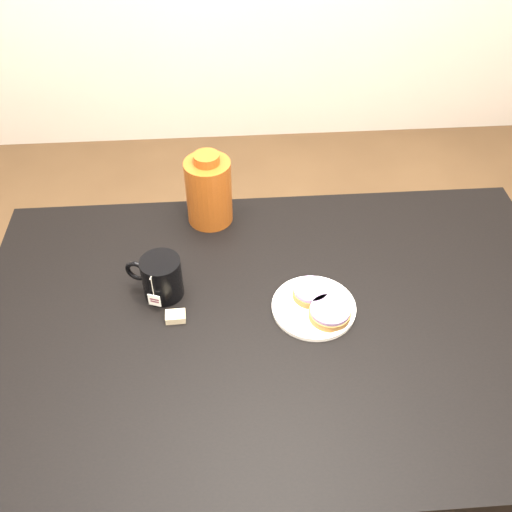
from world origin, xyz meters
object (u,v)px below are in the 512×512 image
bagel_package (209,190)px  teabag_pouch (176,317)px  bagel_back (311,292)px  plate (314,307)px  bagel_front (330,313)px  mug (161,277)px  table (279,341)px

bagel_package → teabag_pouch: bearing=-103.4°
bagel_back → teabag_pouch: 0.32m
plate → bagel_front: bearing=-48.6°
bagel_front → plate: bearing=131.4°
bagel_back → mug: (-0.35, 0.04, 0.03)m
mug → teabag_pouch: size_ratio=3.29×
plate → teabag_pouch: teabag_pouch is taller
mug → teabag_pouch: 0.10m
bagel_back → mug: 0.35m
plate → mug: bearing=167.7°
table → bagel_package: bagel_package is taller
plate → teabag_pouch: 0.32m
plate → mug: size_ratio=1.31×
teabag_pouch → mug: bearing=110.7°
table → bagel_package: bearing=112.5°
table → mug: 0.32m
bagel_front → bagel_package: bearing=124.8°
mug → bagel_package: bearing=86.2°
bagel_front → bagel_package: 0.47m
plate → teabag_pouch: bearing=-178.5°
bagel_front → teabag_pouch: bearing=175.8°
table → bagel_back: 0.14m
teabag_pouch → bagel_package: size_ratio=0.22×
table → plate: bearing=16.5°
mug → bagel_package: size_ratio=0.72×
bagel_back → bagel_front: bearing=-62.9°
table → teabag_pouch: bearing=176.3°
mug → bagel_back: bearing=12.2°
bagel_back → teabag_pouch: (-0.31, -0.04, -0.01)m
table → plate: (0.08, 0.02, 0.09)m
table → bagel_package: 0.44m
bagel_back → bagel_front: same height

